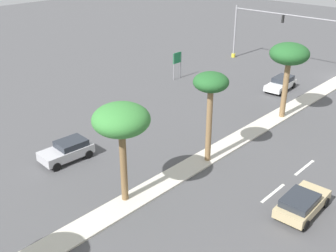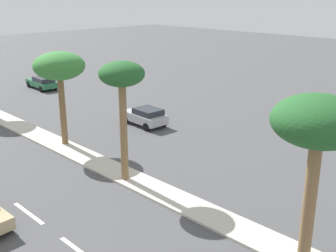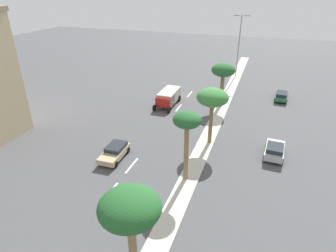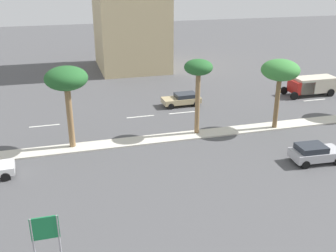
{
  "view_description": "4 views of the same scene",
  "coord_description": "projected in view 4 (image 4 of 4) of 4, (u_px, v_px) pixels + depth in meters",
  "views": [
    {
      "loc": [
        -16.26,
        47.17,
        15.15
      ],
      "look_at": [
        1.48,
        28.16,
        3.07
      ],
      "focal_mm": 44.16,
      "sensor_mm": 36.0,
      "label": 1
    },
    {
      "loc": [
        -13.93,
        8.69,
        10.25
      ],
      "look_at": [
        3.61,
        26.33,
        2.24
      ],
      "focal_mm": 44.98,
      "sensor_mm": 36.0,
      "label": 2
    },
    {
      "loc": [
        5.33,
        4.73,
        16.36
      ],
      "look_at": [
        -2.85,
        28.26,
        3.98
      ],
      "focal_mm": 30.78,
      "sensor_mm": 36.0,
      "label": 3
    },
    {
      "loc": [
        30.58,
        14.57,
        13.86
      ],
      "look_at": [
        1.96,
        22.52,
        1.98
      ],
      "focal_mm": 42.14,
      "sensor_mm": 36.0,
      "label": 4
    }
  ],
  "objects": [
    {
      "name": "lane_stripe_mid",
      "position": [
        140.0,
        117.0,
        39.67
      ],
      "size": [
        0.2,
        2.8,
        0.01
      ],
      "primitive_type": "cube",
      "color": "silver",
      "rests_on": "ground"
    },
    {
      "name": "sedan_silver_far",
      "position": [
        315.0,
        153.0,
        30.12
      ],
      "size": [
        2.14,
        3.92,
        1.44
      ],
      "color": "#B2B2B7",
      "rests_on": "ground"
    },
    {
      "name": "sedan_tan_mid",
      "position": [
        182.0,
        99.0,
        42.7
      ],
      "size": [
        2.08,
        4.16,
        1.33
      ],
      "color": "tan",
      "rests_on": "ground"
    },
    {
      "name": "median_curb",
      "position": [
        322.0,
        121.0,
        38.47
      ],
      "size": [
        1.8,
        77.32,
        0.12
      ],
      "primitive_type": "cube",
      "color": "beige",
      "rests_on": "ground"
    },
    {
      "name": "palm_tree_left",
      "position": [
        66.0,
        80.0,
        30.73
      ],
      "size": [
        3.39,
        3.39,
        6.74
      ],
      "color": "olive",
      "rests_on": "median_curb"
    },
    {
      "name": "palm_tree_outboard",
      "position": [
        198.0,
        71.0,
        33.43
      ],
      "size": [
        2.46,
        2.46,
        6.67
      ],
      "color": "olive",
      "rests_on": "median_curb"
    },
    {
      "name": "palm_tree_front",
      "position": [
        280.0,
        71.0,
        34.78
      ],
      "size": [
        3.4,
        3.4,
        6.37
      ],
      "color": "brown",
      "rests_on": "median_curb"
    },
    {
      "name": "lane_stripe_near",
      "position": [
        315.0,
        100.0,
        44.68
      ],
      "size": [
        0.2,
        2.8,
        0.01
      ],
      "primitive_type": "cube",
      "color": "silver",
      "rests_on": "ground"
    },
    {
      "name": "lane_stripe_outboard",
      "position": [
        44.0,
        126.0,
        37.36
      ],
      "size": [
        0.2,
        2.8,
        0.01
      ],
      "primitive_type": "cube",
      "color": "silver",
      "rests_on": "ground"
    },
    {
      "name": "ground_plane",
      "position": [
        241.0,
        130.0,
        36.36
      ],
      "size": [
        160.0,
        160.0,
        0.0
      ],
      "primitive_type": "plane",
      "color": "#4C4C4F"
    },
    {
      "name": "box_truck",
      "position": [
        310.0,
        85.0,
        45.99
      ],
      "size": [
        2.49,
        6.09,
        2.13
      ],
      "color": "#B21E19",
      "rests_on": "ground"
    },
    {
      "name": "commercial_building",
      "position": [
        130.0,
        19.0,
        56.75
      ],
      "size": [
        12.04,
        9.91,
        14.27
      ],
      "color": "#C6B284",
      "rests_on": "ground"
    },
    {
      "name": "directional_road_sign",
      "position": [
        45.0,
        233.0,
        18.71
      ],
      "size": [
        0.1,
        1.33,
        3.08
      ],
      "color": "gray",
      "rests_on": "ground"
    },
    {
      "name": "lane_stripe_trailing",
      "position": [
        182.0,
        113.0,
        40.76
      ],
      "size": [
        0.2,
        2.8,
        0.01
      ],
      "primitive_type": "cube",
      "color": "silver",
      "rests_on": "ground"
    }
  ]
}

